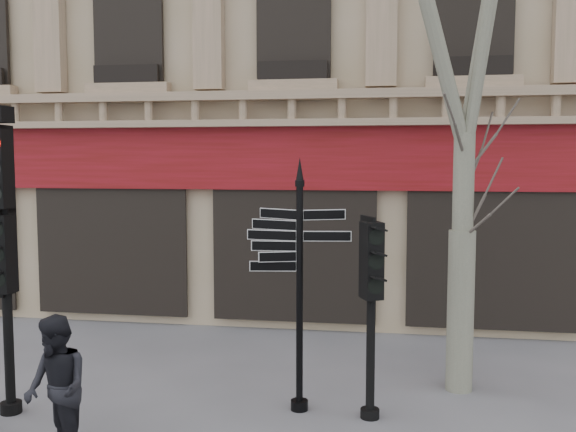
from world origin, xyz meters
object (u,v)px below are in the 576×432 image
Objects in this scene: fingerpost at (300,242)px; pedestrian_b at (56,389)px; traffic_signal_main at (4,222)px; traffic_signal_secondary at (371,282)px.

fingerpost is 3.63m from pedestrian_b.
traffic_signal_secondary is at bearing 0.82° from traffic_signal_main.
fingerpost is at bearing 149.21° from traffic_signal_secondary.
traffic_signal_secondary is at bearing -5.06° from fingerpost.
traffic_signal_main is 2.46× the size of pedestrian_b.
fingerpost is 4.09m from traffic_signal_main.
traffic_signal_secondary is (5.01, 0.63, -0.80)m from traffic_signal_main.
pedestrian_b is at bearing -176.30° from traffic_signal_secondary.
traffic_signal_secondary is 1.57× the size of pedestrian_b.
traffic_signal_secondary reaches higher than pedestrian_b.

